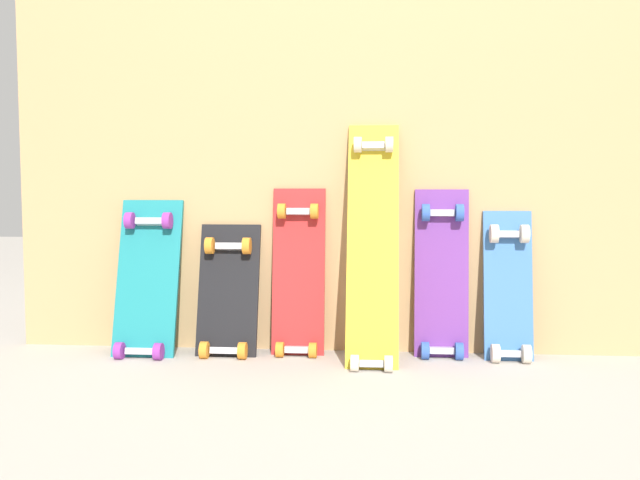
{
  "coord_description": "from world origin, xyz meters",
  "views": [
    {
      "loc": [
        0.22,
        -2.62,
        0.63
      ],
      "look_at": [
        0.0,
        -0.07,
        0.44
      ],
      "focal_mm": 39.24,
      "sensor_mm": 36.0,
      "label": 1
    }
  ],
  "objects_px": {
    "skateboard_yellow": "(373,252)",
    "skateboard_purple": "(442,281)",
    "skateboard_teal": "(147,286)",
    "skateboard_blue": "(508,294)",
    "skateboard_red": "(298,280)",
    "skateboard_black": "(228,298)"
  },
  "relations": [
    {
      "from": "skateboard_black",
      "to": "skateboard_red",
      "type": "bearing_deg",
      "value": 6.33
    },
    {
      "from": "skateboard_black",
      "to": "skateboard_blue",
      "type": "relative_size",
      "value": 0.92
    },
    {
      "from": "skateboard_red",
      "to": "skateboard_yellow",
      "type": "height_order",
      "value": "skateboard_yellow"
    },
    {
      "from": "skateboard_red",
      "to": "skateboard_yellow",
      "type": "xyz_separation_m",
      "value": [
        0.28,
        -0.1,
        0.12
      ]
    },
    {
      "from": "skateboard_yellow",
      "to": "skateboard_purple",
      "type": "height_order",
      "value": "skateboard_yellow"
    },
    {
      "from": "skateboard_black",
      "to": "skateboard_yellow",
      "type": "distance_m",
      "value": 0.58
    },
    {
      "from": "skateboard_black",
      "to": "skateboard_yellow",
      "type": "xyz_separation_m",
      "value": [
        0.55,
        -0.07,
        0.19
      ]
    },
    {
      "from": "skateboard_yellow",
      "to": "skateboard_purple",
      "type": "relative_size",
      "value": 1.36
    },
    {
      "from": "skateboard_red",
      "to": "skateboard_yellow",
      "type": "distance_m",
      "value": 0.32
    },
    {
      "from": "skateboard_teal",
      "to": "skateboard_red",
      "type": "xyz_separation_m",
      "value": [
        0.57,
        0.05,
        0.02
      ]
    },
    {
      "from": "skateboard_teal",
      "to": "skateboard_blue",
      "type": "xyz_separation_m",
      "value": [
        1.35,
        0.03,
        -0.02
      ]
    },
    {
      "from": "skateboard_red",
      "to": "skateboard_blue",
      "type": "bearing_deg",
      "value": -1.05
    },
    {
      "from": "skateboard_teal",
      "to": "skateboard_blue",
      "type": "distance_m",
      "value": 1.35
    },
    {
      "from": "skateboard_red",
      "to": "skateboard_yellow",
      "type": "relative_size",
      "value": 0.74
    },
    {
      "from": "skateboard_black",
      "to": "skateboard_purple",
      "type": "xyz_separation_m",
      "value": [
        0.8,
        0.04,
        0.07
      ]
    },
    {
      "from": "skateboard_black",
      "to": "skateboard_red",
      "type": "relative_size",
      "value": 0.8
    },
    {
      "from": "skateboard_red",
      "to": "skateboard_yellow",
      "type": "bearing_deg",
      "value": -18.96
    },
    {
      "from": "skateboard_teal",
      "to": "skateboard_purple",
      "type": "xyz_separation_m",
      "value": [
        1.11,
        0.05,
        0.02
      ]
    },
    {
      "from": "skateboard_yellow",
      "to": "skateboard_blue",
      "type": "xyz_separation_m",
      "value": [
        0.5,
        0.08,
        -0.16
      ]
    },
    {
      "from": "skateboard_teal",
      "to": "skateboard_black",
      "type": "xyz_separation_m",
      "value": [
        0.31,
        0.02,
        -0.05
      ]
    },
    {
      "from": "skateboard_blue",
      "to": "skateboard_yellow",
      "type": "bearing_deg",
      "value": -170.61
    },
    {
      "from": "skateboard_purple",
      "to": "skateboard_blue",
      "type": "height_order",
      "value": "skateboard_purple"
    }
  ]
}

